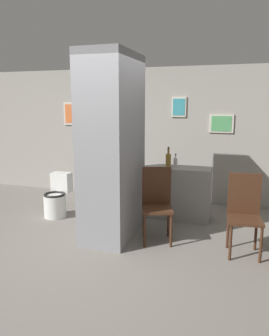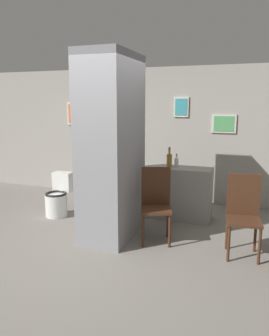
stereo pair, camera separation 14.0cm
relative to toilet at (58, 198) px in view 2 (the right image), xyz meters
The scene contains 10 objects.
ground_plane 1.56m from the toilet, 43.53° to the right, with size 14.00×14.00×0.00m, color slate.
wall_back 2.17m from the toilet, 54.97° to the left, with size 8.00×0.09×2.60m.
pillar_center 1.67m from the toilet, 21.74° to the right, with size 0.67×1.11×2.60m.
counter_shelf 2.04m from the toilet, 15.36° to the left, with size 1.16×0.44×0.88m.
toilet is the anchor object (origin of this frame).
chair_near_pillar 1.96m from the toilet, 13.27° to the right, with size 0.52×0.52×1.04m.
chair_by_doorway 3.12m from the toilet, ahead, with size 0.46×0.46×1.04m.
bicycle 1.05m from the toilet, 42.30° to the left, with size 1.57×0.42×0.72m.
bottle_tall 2.03m from the toilet, 17.42° to the left, with size 0.09×0.09×0.33m.
bottle_short 2.14m from the toilet, 17.19° to the left, with size 0.07×0.07×0.22m.
Camera 2 is at (1.99, -3.66, 1.93)m, focal length 35.00 mm.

